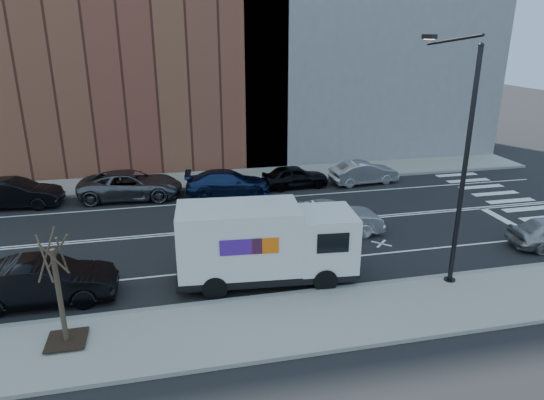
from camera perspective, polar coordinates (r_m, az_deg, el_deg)
name	(u,v)px	position (r m, az deg, el deg)	size (l,w,h in m)	color
ground	(243,228)	(24.55, -3.40, -3.32)	(120.00, 120.00, 0.00)	black
sidewalk_near	(286,323)	(16.86, 1.62, -14.32)	(44.00, 3.60, 0.15)	gray
sidewalk_far	(222,178)	(32.76, -5.91, 2.57)	(44.00, 3.60, 0.15)	gray
curb_near	(274,296)	(18.34, 0.23, -11.27)	(44.00, 0.25, 0.17)	gray
curb_far	(225,186)	(31.05, -5.51, 1.67)	(44.00, 0.25, 0.17)	gray
crosswalk	(519,205)	(31.16, 27.03, -0.50)	(3.00, 14.00, 0.01)	white
road_markings	(243,228)	(24.55, -3.40, -3.31)	(40.00, 8.60, 0.01)	white
bldg_brick	(90,7)	(38.32, -20.65, 20.47)	(26.00, 10.00, 22.00)	brown
streetlight	(458,155)	(19.22, 21.07, 4.96)	(0.44, 4.02, 9.34)	black
street_tree	(61,306)	(16.48, -23.56, -11.35)	(1.20, 1.20, 3.75)	black
fedex_van	(265,242)	(18.82, -0.85, -5.01)	(7.14, 2.96, 3.18)	black
far_parked_b	(15,194)	(30.71, -27.99, 0.67)	(1.72, 4.93, 1.63)	black
far_parked_c	(131,185)	(29.79, -16.26, 1.70)	(2.74, 5.94, 1.65)	#4F5057
far_parked_d	(228,182)	(29.49, -5.19, 2.06)	(2.08, 5.11, 1.48)	#16254E
far_parked_e	(295,176)	(30.74, 2.70, 2.78)	(1.69, 4.20, 1.43)	black
far_parked_f	(364,173)	(32.06, 10.76, 3.18)	(1.55, 4.43, 1.46)	#9E9FA3
driving_sedan	(332,220)	(23.54, 7.06, -2.33)	(1.71, 4.90, 1.62)	#B6B6BB
near_parked_rear_a	(43,282)	(19.57, -25.34, -8.70)	(1.77, 5.09, 1.68)	black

